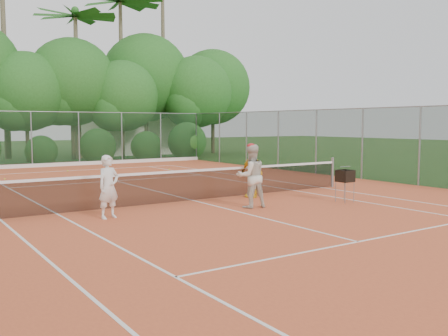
# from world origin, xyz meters

# --- Properties ---
(ground) EXTENTS (120.00, 120.00, 0.00)m
(ground) POSITION_xyz_m (0.00, 0.00, 0.00)
(ground) COLOR #27491A
(ground) RESTS_ON ground
(clay_court) EXTENTS (18.00, 36.00, 0.02)m
(clay_court) POSITION_xyz_m (0.00, 0.00, 0.01)
(clay_court) COLOR #CF582F
(clay_court) RESTS_ON ground
(club_building) EXTENTS (8.00, 5.00, 3.00)m
(club_building) POSITION_xyz_m (9.00, 24.00, 1.50)
(club_building) COLOR beige
(club_building) RESTS_ON ground
(tennis_net) EXTENTS (11.97, 0.10, 1.10)m
(tennis_net) POSITION_xyz_m (0.00, 0.00, 0.53)
(tennis_net) COLOR gray
(tennis_net) RESTS_ON clay_court
(player_white) EXTENTS (0.65, 0.51, 1.58)m
(player_white) POSITION_xyz_m (-3.19, -1.25, 0.81)
(player_white) COLOR white
(player_white) RESTS_ON clay_court
(player_center_grp) EXTENTS (0.97, 0.82, 1.80)m
(player_center_grp) POSITION_xyz_m (0.69, -1.95, 0.91)
(player_center_grp) COLOR silver
(player_center_grp) RESTS_ON clay_court
(player_yellow) EXTENTS (0.45, 0.95, 1.58)m
(player_yellow) POSITION_xyz_m (1.90, -0.39, 0.81)
(player_yellow) COLOR yellow
(player_yellow) RESTS_ON clay_court
(ball_hopper) EXTENTS (0.42, 0.42, 0.97)m
(ball_hopper) POSITION_xyz_m (3.62, -2.73, 0.79)
(ball_hopper) COLOR gray
(ball_hopper) RESTS_ON clay_court
(stray_ball_a) EXTENTS (0.07, 0.07, 0.07)m
(stray_ball_a) POSITION_xyz_m (-3.68, 9.48, 0.05)
(stray_ball_a) COLOR yellow
(stray_ball_a) RESTS_ON clay_court
(stray_ball_b) EXTENTS (0.07, 0.07, 0.07)m
(stray_ball_b) POSITION_xyz_m (-0.42, 11.54, 0.05)
(stray_ball_b) COLOR #C2D631
(stray_ball_b) RESTS_ON clay_court
(stray_ball_c) EXTENTS (0.07, 0.07, 0.07)m
(stray_ball_c) POSITION_xyz_m (4.13, 9.52, 0.05)
(stray_ball_c) COLOR yellow
(stray_ball_c) RESTS_ON clay_court
(court_markings) EXTENTS (11.03, 23.83, 0.01)m
(court_markings) POSITION_xyz_m (0.00, 0.00, 0.02)
(court_markings) COLOR white
(court_markings) RESTS_ON clay_court
(fence_back) EXTENTS (18.07, 0.07, 3.00)m
(fence_back) POSITION_xyz_m (0.00, 15.00, 1.52)
(fence_back) COLOR #19381E
(fence_back) RESTS_ON clay_court
(fence_right) EXTENTS (0.07, 33.07, 3.00)m
(fence_right) POSITION_xyz_m (9.00, -1.50, 1.52)
(fence_right) COLOR #19381E
(fence_right) RESTS_ON clay_court
(tropical_treeline) EXTENTS (32.10, 8.49, 15.03)m
(tropical_treeline) POSITION_xyz_m (1.43, 20.22, 5.11)
(tropical_treeline) COLOR brown
(tropical_treeline) RESTS_ON ground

